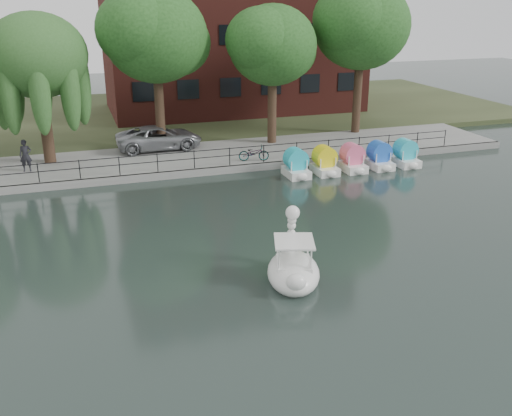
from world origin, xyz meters
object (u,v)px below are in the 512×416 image
bicycle (254,152)px  pedestrian (25,153)px  swan_boat (293,266)px  minivan (159,136)px

bicycle → pedestrian: 12.35m
pedestrian → swan_boat: size_ratio=0.61×
pedestrian → bicycle: bearing=-6.7°
minivan → pedestrian: bearing=106.4°
minivan → swan_boat: (1.71, -17.87, -0.69)m
minivan → swan_boat: size_ratio=1.81×
bicycle → minivan: bearing=61.2°
bicycle → swan_boat: 13.90m
swan_boat → bicycle: bearing=95.4°
minivan → bicycle: minivan is taller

